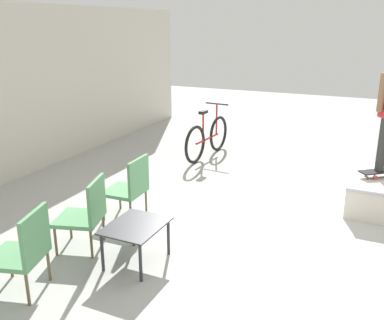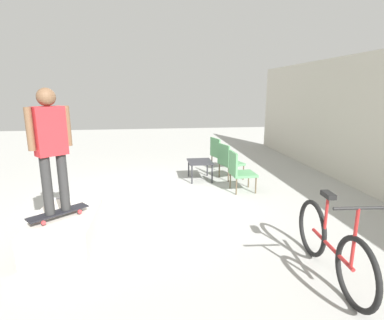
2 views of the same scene
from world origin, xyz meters
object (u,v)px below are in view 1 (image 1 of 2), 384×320
(patio_chair_right, at_px, (130,186))
(bicycle, at_px, (207,138))
(coffee_table, at_px, (136,230))
(patio_chair_center, at_px, (86,212))
(patio_chair_left, at_px, (24,249))
(skate_ramp_box, at_px, (379,192))

(patio_chair_right, distance_m, bicycle, 3.21)
(coffee_table, relative_size, patio_chair_center, 0.81)
(coffee_table, distance_m, patio_chair_left, 1.20)
(patio_chair_right, bearing_deg, coffee_table, 33.33)
(patio_chair_left, distance_m, patio_chair_right, 1.94)
(patio_chair_right, height_order, bicycle, bicycle)
(coffee_table, distance_m, patio_chair_center, 0.72)
(coffee_table, relative_size, bicycle, 0.41)
(skate_ramp_box, relative_size, patio_chair_left, 1.56)
(coffee_table, bearing_deg, skate_ramp_box, -40.00)
(coffee_table, bearing_deg, bicycle, 12.02)
(patio_chair_left, relative_size, patio_chair_right, 1.00)
(patio_chair_left, height_order, bicycle, bicycle)
(coffee_table, height_order, bicycle, bicycle)
(patio_chair_left, height_order, patio_chair_center, same)
(patio_chair_left, bearing_deg, coffee_table, 126.91)
(coffee_table, relative_size, patio_chair_left, 0.81)
(skate_ramp_box, bearing_deg, bicycle, 69.21)
(skate_ramp_box, height_order, patio_chair_right, patio_chair_right)
(patio_chair_center, distance_m, bicycle, 4.16)
(coffee_table, xyz_separation_m, patio_chair_right, (0.99, 0.71, 0.08))
(skate_ramp_box, distance_m, patio_chair_right, 3.71)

